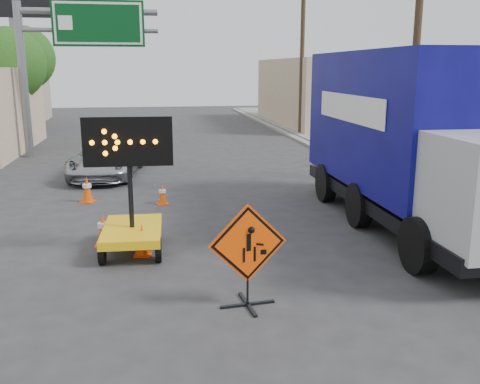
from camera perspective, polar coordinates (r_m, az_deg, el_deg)
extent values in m
plane|color=#2D2D30|center=(8.55, -1.78, -14.61)|extent=(100.00, 100.00, 0.00)
cube|color=gray|center=(24.26, 10.39, 3.59)|extent=(0.40, 60.00, 0.12)
cube|color=gray|center=(25.13, 15.34, 3.70)|extent=(4.00, 60.00, 0.15)
cube|color=#C6B28F|center=(40.06, 11.14, 10.45)|extent=(10.00, 14.00, 4.60)
cylinder|color=slate|center=(26.09, -22.10, 10.90)|extent=(0.36, 0.36, 6.80)
cylinder|color=slate|center=(25.74, -15.84, 18.03)|extent=(6.00, 0.28, 0.28)
cylinder|color=slate|center=(25.68, -15.73, 16.26)|extent=(6.00, 0.20, 0.20)
cube|color=#043A15|center=(25.54, -14.87, 17.00)|extent=(4.00, 0.10, 2.00)
cube|color=silver|center=(25.47, -14.88, 17.01)|extent=(3.80, 0.01, 1.80)
cylinder|color=slate|center=(34.34, -22.74, 12.99)|extent=(0.44, 0.44, 9.00)
cylinder|color=#43311D|center=(19.68, 18.25, 13.99)|extent=(0.26, 0.26, 9.00)
cylinder|color=#43311D|center=(32.76, 6.63, 13.93)|extent=(0.26, 0.26, 9.00)
cylinder|color=#43311D|center=(30.41, -23.00, 7.63)|extent=(0.28, 0.28, 3.25)
sphere|color=#204E16|center=(30.32, -23.44, 12.43)|extent=(3.71, 3.71, 3.71)
cylinder|color=#43311D|center=(38.41, -21.79, 8.92)|extent=(0.28, 0.28, 3.58)
sphere|color=#204E16|center=(38.35, -22.16, 13.10)|extent=(4.10, 4.10, 4.10)
cube|color=black|center=(9.36, 0.81, -11.89)|extent=(0.96, 0.17, 0.04)
cube|color=black|center=(9.36, 0.81, -11.89)|extent=(0.17, 0.96, 0.04)
cylinder|color=black|center=(9.21, 0.81, -9.90)|extent=(0.04, 0.04, 0.75)
cube|color=#FF4805|center=(8.95, 0.83, -5.48)|extent=(1.36, 0.17, 1.36)
cube|color=black|center=(8.95, 0.83, -5.48)|extent=(1.26, 0.14, 1.27)
cube|color=yellow|center=(12.03, -11.41, -4.10)|extent=(1.33, 2.14, 0.19)
cylinder|color=black|center=(11.74, -11.68, 1.52)|extent=(0.10, 0.10, 2.30)
cube|color=black|center=(11.61, -11.85, 5.31)|extent=(1.88, 0.18, 1.05)
imported|color=#A7AAAE|center=(20.60, -14.05, 3.50)|extent=(2.78, 5.12, 1.36)
cube|color=black|center=(14.22, 17.86, -0.92)|extent=(2.87, 9.17, 0.34)
cube|color=#08064F|center=(14.70, 16.78, 7.51)|extent=(2.95, 7.12, 3.43)
cube|color=#FF4805|center=(11.88, -10.32, -6.58)|extent=(0.40, 0.40, 0.03)
cone|color=#FF4805|center=(11.77, -10.39, -4.92)|extent=(0.28, 0.28, 0.69)
cylinder|color=silver|center=(11.75, -10.41, -4.55)|extent=(0.23, 0.23, 0.10)
cube|color=#FF4805|center=(12.70, -14.28, -5.48)|extent=(0.40, 0.40, 0.03)
cone|color=#FF4805|center=(12.58, -14.38, -3.82)|extent=(0.30, 0.30, 0.74)
cylinder|color=silver|center=(12.56, -14.40, -3.44)|extent=(0.25, 0.25, 0.11)
cube|color=#FF4805|center=(16.14, -8.25, -1.25)|extent=(0.39, 0.39, 0.03)
cone|color=#FF4805|center=(16.06, -8.28, -0.16)|extent=(0.25, 0.25, 0.61)
cylinder|color=silver|center=(16.05, -8.29, 0.09)|extent=(0.20, 0.20, 0.09)
cube|color=#FF4805|center=(16.87, -15.91, -0.99)|extent=(0.52, 0.52, 0.03)
cone|color=#FF4805|center=(16.78, -16.00, 0.35)|extent=(0.32, 0.32, 0.77)
cylinder|color=silver|center=(16.76, -16.01, 0.65)|extent=(0.26, 0.26, 0.11)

